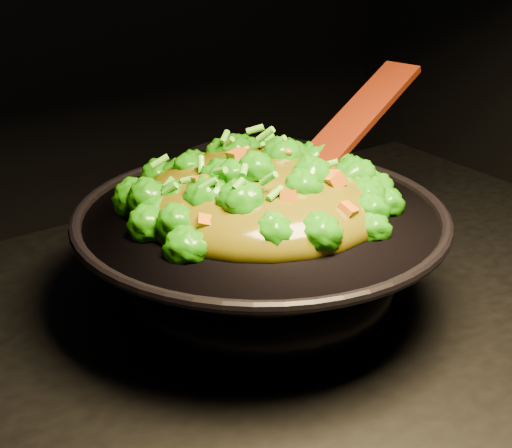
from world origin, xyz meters
TOP-DOWN VIEW (x-y plane):
  - wok at (0.02, 0.09)m, footprint 0.54×0.54m
  - stir_fry at (0.03, 0.11)m, footprint 0.37×0.37m
  - spatula at (0.15, 0.12)m, footprint 0.32×0.14m
  - back_pot at (0.11, 0.22)m, footprint 0.25×0.25m

SIDE VIEW (x-z plane):
  - wok at x=0.02m, z-range 0.90..1.02m
  - back_pot at x=0.11m, z-range 0.90..1.03m
  - stir_fry at x=0.03m, z-range 1.02..1.12m
  - spatula at x=0.15m, z-range 1.01..1.14m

